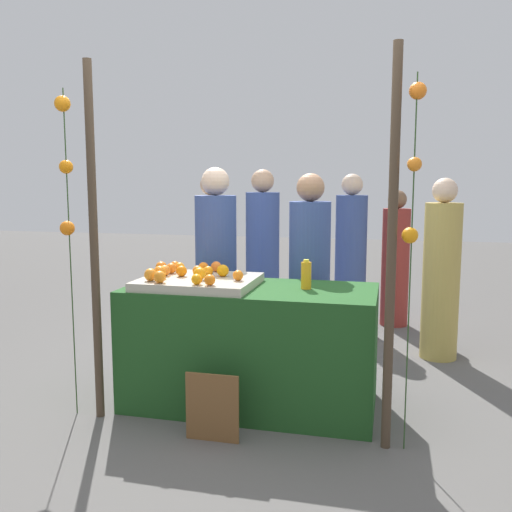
{
  "coord_description": "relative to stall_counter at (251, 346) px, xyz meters",
  "views": [
    {
      "loc": [
        0.94,
        -3.69,
        1.57
      ],
      "look_at": [
        0.0,
        0.15,
        1.05
      ],
      "focal_mm": 39.05,
      "sensor_mm": 36.0,
      "label": 1
    }
  ],
  "objects": [
    {
      "name": "crowd_person_1",
      "position": [
        0.99,
        2.55,
        0.27
      ],
      "size": [
        0.3,
        0.3,
        1.49
      ],
      "color": "maroon",
      "rests_on": "ground_plane"
    },
    {
      "name": "canopy_post_right",
      "position": [
        0.94,
        -0.44,
        0.75
      ],
      "size": [
        0.06,
        0.06,
        2.34
      ],
      "primitive_type": "cylinder",
      "color": "#473828",
      "rests_on": "ground_plane"
    },
    {
      "name": "stall_counter",
      "position": [
        0.0,
        0.0,
        0.0
      ],
      "size": [
        1.73,
        0.8,
        0.85
      ],
      "primitive_type": "cube",
      "color": "#1E4C1E",
      "rests_on": "ground_plane"
    },
    {
      "name": "orange_2",
      "position": [
        -0.2,
        -0.31,
        0.52
      ],
      "size": [
        0.07,
        0.07,
        0.07
      ],
      "primitive_type": "sphere",
      "color": "orange",
      "rests_on": "orange_tray"
    },
    {
      "name": "canopy_post_left",
      "position": [
        -0.94,
        -0.44,
        0.75
      ],
      "size": [
        0.06,
        0.06,
        2.34
      ],
      "primitive_type": "cylinder",
      "color": "#473828",
      "rests_on": "ground_plane"
    },
    {
      "name": "crowd_person_2",
      "position": [
        0.52,
        2.27,
        0.35
      ],
      "size": [
        0.33,
        0.33,
        1.66
      ],
      "color": "#384C8C",
      "rests_on": "ground_plane"
    },
    {
      "name": "garland_strand_right",
      "position": [
        1.05,
        -0.43,
        1.23
      ],
      "size": [
        0.11,
        0.1,
        2.17
      ],
      "color": "#2D4C23",
      "rests_on": "ground_plane"
    },
    {
      "name": "orange_5",
      "position": [
        -0.4,
        0.03,
        0.52
      ],
      "size": [
        0.07,
        0.07,
        0.07
      ],
      "primitive_type": "sphere",
      "color": "orange",
      "rests_on": "orange_tray"
    },
    {
      "name": "orange_9",
      "position": [
        -0.55,
        -0.3,
        0.53
      ],
      "size": [
        0.08,
        0.08,
        0.08
      ],
      "primitive_type": "sphere",
      "color": "orange",
      "rests_on": "orange_tray"
    },
    {
      "name": "orange_tray",
      "position": [
        -0.36,
        -0.05,
        0.46
      ],
      "size": [
        0.79,
        0.67,
        0.06
      ],
      "primitive_type": "cube",
      "color": "#B2AD99",
      "rests_on": "stall_counter"
    },
    {
      "name": "orange_7",
      "position": [
        -0.5,
        -0.03,
        0.52
      ],
      "size": [
        0.08,
        0.08,
        0.08
      ],
      "primitive_type": "sphere",
      "color": "orange",
      "rests_on": "orange_tray"
    },
    {
      "name": "orange_3",
      "position": [
        -0.07,
        -0.1,
        0.52
      ],
      "size": [
        0.07,
        0.07,
        0.07
      ],
      "primitive_type": "sphere",
      "color": "orange",
      "rests_on": "orange_tray"
    },
    {
      "name": "orange_10",
      "position": [
        -0.22,
        0.04,
        0.53
      ],
      "size": [
        0.09,
        0.09,
        0.09
      ],
      "primitive_type": "sphere",
      "color": "orange",
      "rests_on": "orange_tray"
    },
    {
      "name": "orange_6",
      "position": [
        -0.42,
        0.21,
        0.52
      ],
      "size": [
        0.07,
        0.07,
        0.07
      ],
      "primitive_type": "sphere",
      "color": "orange",
      "rests_on": "orange_tray"
    },
    {
      "name": "chalkboard_sign",
      "position": [
        -0.09,
        -0.61,
        -0.22
      ],
      "size": [
        0.34,
        0.03,
        0.44
      ],
      "color": "brown",
      "rests_on": "ground_plane"
    },
    {
      "name": "orange_17",
      "position": [
        -0.32,
        0.04,
        0.52
      ],
      "size": [
        0.07,
        0.07,
        0.07
      ],
      "primitive_type": "sphere",
      "color": "orange",
      "rests_on": "orange_tray"
    },
    {
      "name": "crowd_person_4",
      "position": [
        -0.33,
        1.79,
        0.37
      ],
      "size": [
        0.34,
        0.34,
        1.7
      ],
      "color": "#384C8C",
      "rests_on": "ground_plane"
    },
    {
      "name": "juice_bottle",
      "position": [
        0.38,
        0.03,
        0.52
      ],
      "size": [
        0.07,
        0.07,
        0.2
      ],
      "color": "orange",
      "rests_on": "stall_counter"
    },
    {
      "name": "orange_4",
      "position": [
        -0.65,
        0.21,
        0.52
      ],
      "size": [
        0.07,
        0.07,
        0.07
      ],
      "primitive_type": "sphere",
      "color": "orange",
      "rests_on": "orange_tray"
    },
    {
      "name": "crowd_person_3",
      "position": [
        1.38,
        1.44,
        0.33
      ],
      "size": [
        0.32,
        0.32,
        1.61
      ],
      "color": "tan",
      "rests_on": "ground_plane"
    },
    {
      "name": "vendor_left",
      "position": [
        -0.46,
        0.65,
        0.36
      ],
      "size": [
        0.34,
        0.34,
        1.7
      ],
      "color": "#384C8C",
      "rests_on": "ground_plane"
    },
    {
      "name": "crowd_person_0",
      "position": [
        -0.91,
        1.87,
        0.35
      ],
      "size": [
        0.33,
        0.33,
        1.66
      ],
      "color": "beige",
      "rests_on": "ground_plane"
    },
    {
      "name": "vendor_right",
      "position": [
        0.31,
        0.68,
        0.34
      ],
      "size": [
        0.33,
        0.33,
        1.65
      ],
      "color": "#384C8C",
      "rests_on": "ground_plane"
    },
    {
      "name": "orange_8",
      "position": [
        -0.29,
        -0.31,
        0.52
      ],
      "size": [
        0.07,
        0.07,
        0.07
      ],
      "primitive_type": "sphere",
      "color": "orange",
      "rests_on": "orange_tray"
    },
    {
      "name": "orange_13",
      "position": [
        -0.62,
        -0.14,
        0.53
      ],
      "size": [
        0.09,
        0.09,
        0.09
      ],
      "primitive_type": "sphere",
      "color": "orange",
      "rests_on": "orange_tray"
    },
    {
      "name": "ground_plane",
      "position": [
        0.0,
        0.0,
        -0.43
      ],
      "size": [
        24.0,
        24.0,
        0.0
      ],
      "primitive_type": "plane",
      "color": "#565451"
    },
    {
      "name": "orange_12",
      "position": [
        -0.33,
        -0.14,
        0.53
      ],
      "size": [
        0.09,
        0.09,
        0.09
      ],
      "primitive_type": "sphere",
      "color": "orange",
      "rests_on": "orange_tray"
    },
    {
      "name": "orange_14",
      "position": [
        -0.33,
        0.23,
        0.52
      ],
      "size": [
        0.08,
        0.08,
        0.08
      ],
      "primitive_type": "sphere",
      "color": "orange",
      "rests_on": "orange_tray"
    },
    {
      "name": "orange_11",
      "position": [
        -0.62,
        0.08,
        0.52
      ],
      "size": [
        0.08,
        0.08,
        0.08
      ],
      "primitive_type": "sphere",
      "color": "orange",
      "rests_on": "orange_tray"
    },
    {
      "name": "orange_1",
      "position": [
        -0.63,
        -0.03,
        0.52
      ],
      "size": [
        0.08,
        0.08,
        0.08
      ],
      "primitive_type": "sphere",
      "color": "orange",
      "rests_on": "orange_tray"
    },
    {
      "name": "garland_strand_left",
      "position": [
        -1.13,
        -0.44,
        1.24
      ],
      "size": [
        0.1,
        0.1,
        2.17
      ],
      "color": "#2D4C23",
      "rests_on": "ground_plane"
    },
    {
      "name": "orange_16",
      "position": [
        -0.59,
        0.16,
        0.52
      ],
      "size": [
        0.07,
        0.07,
        0.07
      ],
      "primitive_type": "sphere",
      "color": "orange",
      "rests_on": "orange_tray"
    },
    {
      "name": "orange_0",
      "position": [
        -0.71,
        0.09,
        0.53
      ],
      "size": [
        0.08,
        0.08,
        0.08
      ],
      "primitive_type": "sphere",
      "color": "orange",
      "rests_on": "orange_tray"
    },
    {
      "name": "orange_15",
      "position": [
        -0.64,
        -0.25,
        0.53
      ],
      "size": [
        0.09,
        0.09,
        0.09
      ],
      "primitive_type": "sphere",
      "color": "orange",
      "rests_on": "orange_tray"
    }
  ]
}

